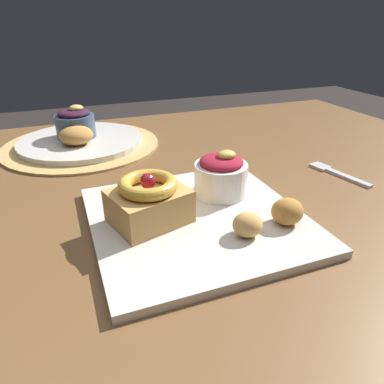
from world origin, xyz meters
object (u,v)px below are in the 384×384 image
(fritter_middle, at_px, (287,211))
(back_ramekin, at_px, (75,123))
(cake_slice, at_px, (149,201))
(back_pastry, at_px, (76,135))
(fork, at_px, (335,173))
(berry_ramekin, at_px, (221,175))
(fritter_front, at_px, (248,225))
(back_plate, at_px, (81,141))
(front_plate, at_px, (197,219))

(fritter_middle, height_order, back_ramekin, back_ramekin)
(cake_slice, bearing_deg, back_pastry, 100.42)
(fork, bearing_deg, berry_ramekin, 82.39)
(cake_slice, relative_size, fork, 0.93)
(berry_ramekin, height_order, fork, berry_ramekin)
(back_ramekin, distance_m, fork, 0.56)
(berry_ramekin, distance_m, fritter_front, 0.12)
(back_plate, bearing_deg, back_pastry, -107.13)
(front_plate, bearing_deg, cake_slice, 171.63)
(fritter_middle, bearing_deg, back_ramekin, 115.91)
(front_plate, bearing_deg, fritter_front, -58.78)
(fritter_front, xyz_separation_m, fritter_middle, (0.06, 0.01, 0.00))
(fritter_middle, bearing_deg, fritter_front, -173.98)
(back_plate, relative_size, back_pastry, 3.83)
(front_plate, relative_size, fritter_front, 7.42)
(cake_slice, bearing_deg, fork, 8.90)
(front_plate, height_order, fork, front_plate)
(fritter_front, bearing_deg, back_plate, 109.09)
(fritter_middle, height_order, fork, fritter_middle)
(berry_ramekin, distance_m, fork, 0.25)
(cake_slice, relative_size, back_plate, 0.43)
(back_ramekin, bearing_deg, back_pastry, -95.08)
(back_pastry, bearing_deg, back_plate, 72.87)
(berry_ramekin, height_order, back_pastry, berry_ramekin)
(berry_ramekin, xyz_separation_m, fritter_middle, (0.05, -0.11, -0.01))
(back_ramekin, bearing_deg, berry_ramekin, -63.00)
(front_plate, distance_m, back_plate, 0.42)
(back_plate, xyz_separation_m, back_pastry, (-0.01, -0.03, 0.03))
(back_pastry, bearing_deg, back_ramekin, 84.92)
(back_ramekin, distance_m, back_pastry, 0.05)
(back_pastry, height_order, fork, back_pastry)
(berry_ramekin, distance_m, back_plate, 0.40)
(front_plate, bearing_deg, fork, 12.52)
(fritter_middle, xyz_separation_m, back_ramekin, (-0.23, 0.48, 0.02))
(cake_slice, bearing_deg, back_plate, 98.01)
(fritter_front, distance_m, fritter_middle, 0.06)
(back_ramekin, bearing_deg, front_plate, -73.06)
(cake_slice, height_order, fritter_front, cake_slice)
(front_plate, bearing_deg, back_pastry, 109.72)
(fritter_middle, relative_size, back_pastry, 0.61)
(cake_slice, relative_size, back_pastry, 1.63)
(back_ramekin, xyz_separation_m, fork, (0.43, -0.35, -0.05))
(fritter_middle, bearing_deg, fork, 32.97)
(front_plate, xyz_separation_m, fritter_middle, (0.11, -0.06, 0.02))
(cake_slice, distance_m, berry_ramekin, 0.13)
(back_plate, height_order, fork, back_plate)
(fork, bearing_deg, fritter_front, 105.66)
(cake_slice, xyz_separation_m, fritter_front, (0.11, -0.08, -0.02))
(fritter_front, bearing_deg, fritter_middle, 6.02)
(fritter_front, bearing_deg, cake_slice, 143.90)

